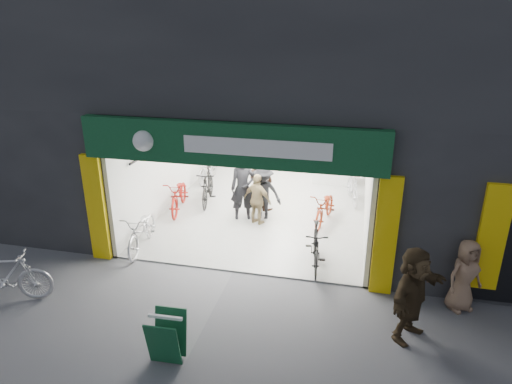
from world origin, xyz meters
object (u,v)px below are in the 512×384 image
(pedestrian_near, at_px, (464,275))
(sandwich_board, at_px, (167,337))
(bike_left_front, at_px, (142,230))
(parked_bike, at_px, (5,276))
(bike_right_front, at_px, (316,247))

(pedestrian_near, xyz_separation_m, sandwich_board, (-5.08, -2.69, -0.28))
(bike_left_front, distance_m, parked_bike, 3.18)
(bike_right_front, distance_m, parked_bike, 6.58)
(pedestrian_near, bearing_deg, bike_right_front, 130.77)
(parked_bike, relative_size, sandwich_board, 2.17)
(bike_left_front, distance_m, pedestrian_near, 7.35)
(bike_right_front, distance_m, pedestrian_near, 3.14)
(parked_bike, relative_size, pedestrian_near, 1.25)
(bike_right_front, xyz_separation_m, sandwich_board, (-2.10, -3.64, -0.04))
(parked_bike, distance_m, pedestrian_near, 9.15)
(bike_left_front, xyz_separation_m, bike_right_front, (4.30, 0.04, 0.02))
(bike_left_front, bearing_deg, sandwich_board, -65.80)
(bike_left_front, distance_m, bike_right_front, 4.30)
(parked_bike, bearing_deg, sandwich_board, -120.22)
(bike_left_front, bearing_deg, bike_right_front, -6.72)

